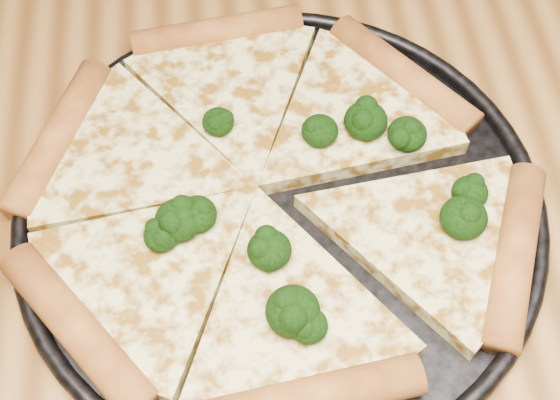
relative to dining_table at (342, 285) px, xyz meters
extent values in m
cube|color=olive|center=(0.00, 0.00, 0.07)|extent=(1.20, 0.90, 0.04)
cylinder|color=black|center=(-0.05, 0.03, 0.09)|extent=(0.39, 0.39, 0.01)
torus|color=black|center=(-0.05, 0.03, 0.10)|extent=(0.40, 0.40, 0.01)
cylinder|color=#B9702E|center=(0.06, 0.14, 0.11)|extent=(0.11, 0.14, 0.03)
cylinder|color=#B9702E|center=(-0.09, 0.20, 0.11)|extent=(0.15, 0.05, 0.03)
cylinder|color=#B9702E|center=(-0.22, 0.10, 0.11)|extent=(0.08, 0.15, 0.03)
cylinder|color=#B9702E|center=(-0.20, -0.06, 0.11)|extent=(0.11, 0.14, 0.03)
cylinder|color=#B9702E|center=(-0.05, -0.13, 0.11)|extent=(0.15, 0.05, 0.03)
cylinder|color=#B9702E|center=(0.11, -0.04, 0.11)|extent=(0.08, 0.15, 0.03)
ellipsoid|color=black|center=(-0.04, -0.08, 0.12)|extent=(0.03, 0.03, 0.02)
ellipsoid|color=black|center=(0.05, 0.07, 0.12)|extent=(0.03, 0.03, 0.02)
ellipsoid|color=black|center=(-0.13, 0.01, 0.12)|extent=(0.03, 0.03, 0.03)
ellipsoid|color=black|center=(-0.05, -0.07, 0.12)|extent=(0.04, 0.04, 0.03)
ellipsoid|color=black|center=(-0.09, 0.09, 0.12)|extent=(0.03, 0.03, 0.02)
ellipsoid|color=black|center=(-0.06, -0.02, 0.12)|extent=(0.03, 0.03, 0.02)
ellipsoid|color=black|center=(-0.11, 0.01, 0.12)|extent=(0.03, 0.03, 0.02)
ellipsoid|color=black|center=(0.02, 0.08, 0.12)|extent=(0.03, 0.03, 0.03)
ellipsoid|color=black|center=(-0.14, 0.00, 0.12)|extent=(0.03, 0.03, 0.02)
ellipsoid|color=black|center=(0.09, 0.01, 0.12)|extent=(0.03, 0.03, 0.02)
ellipsoid|color=black|center=(-0.01, 0.08, 0.12)|extent=(0.03, 0.03, 0.02)
ellipsoid|color=black|center=(0.08, -0.01, 0.12)|extent=(0.03, 0.03, 0.03)
camera|label=1|loc=(-0.08, -0.27, 0.58)|focal=47.77mm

